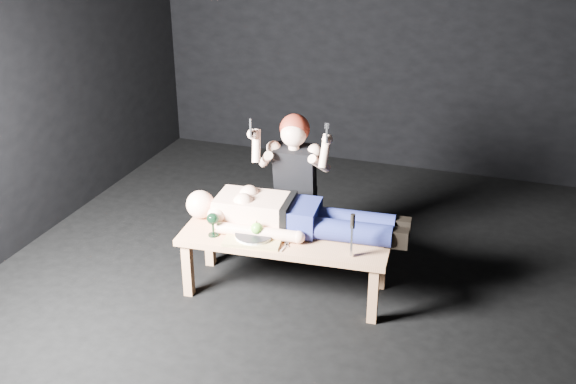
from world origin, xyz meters
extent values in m
plane|color=black|center=(0.00, 0.00, 0.00)|extent=(5.00, 5.00, 0.00)
plane|color=black|center=(0.00, 2.50, 1.50)|extent=(5.00, 0.00, 5.00)
cube|color=tan|center=(-0.32, -0.09, 0.23)|extent=(1.47, 0.65, 0.45)
cube|color=tan|center=(-0.50, -0.23, 0.46)|extent=(0.42, 0.33, 0.02)
cylinder|color=white|center=(-0.50, -0.23, 0.48)|extent=(0.29, 0.29, 0.02)
sphere|color=#5CAB2F|center=(-0.48, -0.22, 0.53)|extent=(0.08, 0.08, 0.08)
cube|color=#B2B2B7|center=(-0.65, -0.26, 0.45)|extent=(0.04, 0.15, 0.01)
cube|color=#B2B2B7|center=(-0.27, -0.25, 0.45)|extent=(0.03, 0.15, 0.01)
cube|color=#B2B2B7|center=(-0.29, -0.19, 0.45)|extent=(0.09, 0.14, 0.01)
camera|label=1|loc=(1.02, -3.95, 2.65)|focal=42.25mm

